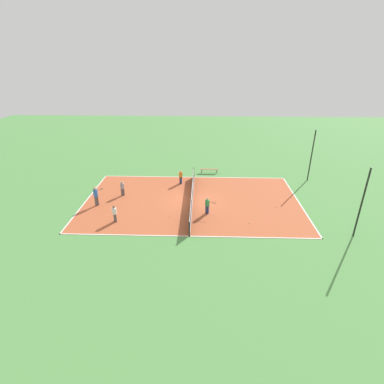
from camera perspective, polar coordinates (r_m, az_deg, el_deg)
name	(u,v)px	position (r m, az deg, el deg)	size (l,w,h in m)	color
ground_plane	(192,201)	(26.75, 0.00, -1.75)	(80.00, 80.00, 0.00)	#518E47
court_surface	(192,201)	(26.74, 0.00, -1.73)	(11.48, 19.05, 0.02)	#B75633
tennis_net	(192,195)	(26.49, 0.00, -0.63)	(11.28, 0.10, 1.10)	black
bench	(209,170)	(33.03, 3.30, 4.29)	(0.36, 1.97, 0.45)	olive
player_far_green	(207,205)	(24.36, 2.96, -2.42)	(0.63, 0.99, 1.43)	navy
player_baseline_gray	(122,188)	(28.20, -13.14, 0.82)	(0.51, 0.51, 1.40)	#4C4C51
player_near_blue	(96,195)	(26.84, -17.85, -0.50)	(0.94, 0.83, 1.74)	#4C4C51
player_near_white	(114,213)	(23.96, -14.55, -3.86)	(0.47, 0.47, 1.38)	#4C4C51
player_center_orange	(181,176)	(30.06, -2.17, 3.04)	(0.38, 0.38, 1.42)	navy
tennis_ball_right_alley	(249,223)	(23.71, 10.77, -5.82)	(0.07, 0.07, 0.07)	#CCE033
tennis_ball_left_sideline	(276,207)	(26.64, 15.76, -2.75)	(0.07, 0.07, 0.07)	#CCE033
tennis_ball_near_net	(80,218)	(25.64, -20.51, -4.58)	(0.07, 0.07, 0.07)	#CCE033
tennis_ball_midcourt	(169,216)	(24.26, -4.31, -4.66)	(0.07, 0.07, 0.07)	#CCE033
fence_post_back_left	(311,156)	(32.53, 21.79, 6.38)	(0.12, 0.12, 5.28)	black
fence_post_back_right	(362,204)	(23.60, 29.59, -1.93)	(0.12, 0.12, 5.28)	black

